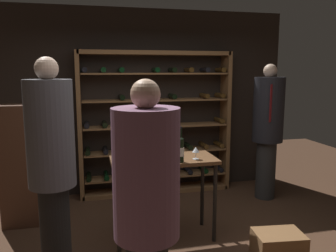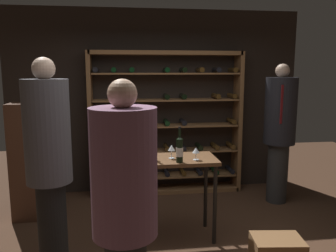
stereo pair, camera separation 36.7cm
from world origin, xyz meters
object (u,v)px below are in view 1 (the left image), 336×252
(tasting_table, at_px, (164,169))
(person_guest_blue_shirt, at_px, (52,159))
(wine_bottle_green_slim, at_px, (181,149))
(wine_glass_stemmed_center, at_px, (171,148))
(wine_rack, at_px, (156,124))
(wine_bottle_black_capsule, at_px, (132,149))
(wine_crate, at_px, (278,246))
(wine_glass_stemmed_right, at_px, (196,150))
(person_bystander_dark_jacket, at_px, (268,125))
(wine_bottle_amber_reserve, at_px, (149,148))
(display_cabinet, at_px, (20,165))
(person_host_in_suit, at_px, (147,204))

(tasting_table, distance_m, person_guest_blue_shirt, 1.27)
(tasting_table, relative_size, person_guest_blue_shirt, 0.58)
(wine_bottle_green_slim, relative_size, wine_glass_stemmed_center, 2.48)
(wine_rack, xyz_separation_m, wine_bottle_black_capsule, (-0.57, -1.51, -0.02))
(person_guest_blue_shirt, distance_m, wine_crate, 2.38)
(wine_glass_stemmed_right, bearing_deg, wine_rack, 94.02)
(person_bystander_dark_jacket, distance_m, wine_bottle_black_capsule, 2.29)
(tasting_table, relative_size, wine_crate, 2.42)
(wine_bottle_green_slim, bearing_deg, wine_bottle_black_capsule, 160.25)
(wine_crate, distance_m, wine_bottle_amber_reserve, 1.66)
(wine_rack, xyz_separation_m, wine_glass_stemmed_right, (0.11, -1.62, -0.04))
(display_cabinet, distance_m, wine_bottle_black_capsule, 1.54)
(wine_bottle_amber_reserve, bearing_deg, person_host_in_suit, -100.96)
(wine_glass_stemmed_right, bearing_deg, wine_glass_stemmed_center, 158.74)
(wine_bottle_black_capsule, bearing_deg, wine_bottle_amber_reserve, 3.85)
(person_host_in_suit, height_order, wine_bottle_black_capsule, person_host_in_suit)
(display_cabinet, height_order, wine_bottle_black_capsule, display_cabinet)
(wine_glass_stemmed_right, bearing_deg, tasting_table, 161.17)
(wine_bottle_green_slim, bearing_deg, wine_glass_stemmed_right, 20.45)
(display_cabinet, bearing_deg, person_host_in_suit, -61.91)
(wine_rack, height_order, tasting_table, wine_rack)
(person_host_in_suit, relative_size, wine_glass_stemmed_center, 12.00)
(wine_rack, bearing_deg, tasting_table, -98.33)
(wine_crate, bearing_deg, person_guest_blue_shirt, 173.62)
(wine_crate, height_order, wine_bottle_amber_reserve, wine_bottle_amber_reserve)
(person_host_in_suit, distance_m, wine_bottle_black_capsule, 1.45)
(person_bystander_dark_jacket, xyz_separation_m, wine_bottle_amber_reserve, (-1.92, -0.88, -0.05))
(wine_bottle_amber_reserve, distance_m, wine_bottle_green_slim, 0.36)
(wine_rack, bearing_deg, wine_bottle_green_slim, -92.69)
(tasting_table, distance_m, wine_bottle_green_slim, 0.35)
(person_guest_blue_shirt, xyz_separation_m, wine_bottle_black_capsule, (0.78, 0.47, -0.06))
(wine_bottle_black_capsule, height_order, wine_glass_stemmed_right, wine_bottle_black_capsule)
(display_cabinet, xyz_separation_m, wine_bottle_amber_reserve, (1.48, -0.78, 0.31))
(wine_bottle_amber_reserve, relative_size, wine_glass_stemmed_right, 2.60)
(wine_rack, distance_m, wine_bottle_green_slim, 1.69)
(person_guest_blue_shirt, relative_size, person_bystander_dark_jacket, 1.01)
(tasting_table, relative_size, wine_bottle_black_capsule, 3.36)
(tasting_table, xyz_separation_m, wine_bottle_amber_reserve, (-0.16, 0.00, 0.25))
(wine_bottle_black_capsule, bearing_deg, person_guest_blue_shirt, -148.64)
(wine_rack, xyz_separation_m, person_guest_blue_shirt, (-1.35, -1.99, 0.04))
(wine_bottle_green_slim, bearing_deg, person_host_in_suit, -114.67)
(tasting_table, relative_size, wine_bottle_green_slim, 3.03)
(person_guest_blue_shirt, relative_size, wine_glass_stemmed_right, 14.72)
(person_guest_blue_shirt, distance_m, display_cabinet, 1.41)
(wine_rack, xyz_separation_m, wine_bottle_green_slim, (-0.08, -1.69, -0.00))
(wine_rack, relative_size, wine_bottle_green_slim, 6.10)
(person_bystander_dark_jacket, height_order, wine_bottle_green_slim, person_bystander_dark_jacket)
(person_host_in_suit, relative_size, wine_glass_stemmed_right, 13.49)
(person_guest_blue_shirt, height_order, wine_bottle_green_slim, person_guest_blue_shirt)
(wine_rack, distance_m, display_cabinet, 2.02)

